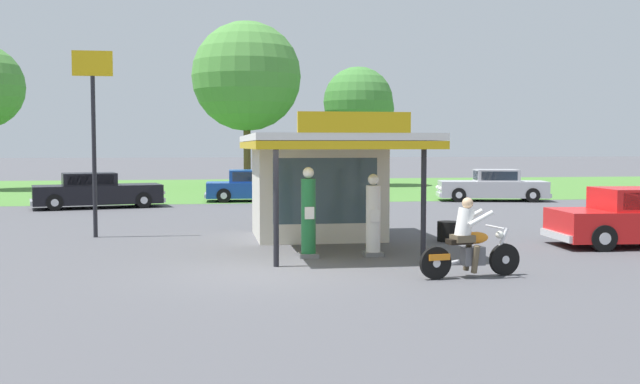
% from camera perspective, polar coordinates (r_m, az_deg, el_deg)
% --- Properties ---
extents(ground_plane, '(300.00, 300.00, 0.00)m').
position_cam_1_polar(ground_plane, '(15.26, -3.83, -6.17)').
color(ground_plane, '#4C4C51').
extents(grass_verge_strip, '(120.00, 24.00, 0.01)m').
position_cam_1_polar(grass_verge_strip, '(45.08, -7.19, 0.29)').
color(grass_verge_strip, '#477A33').
rests_on(grass_verge_strip, ground).
extents(service_station_kiosk, '(4.16, 7.17, 3.30)m').
position_cam_1_polar(service_station_kiosk, '(20.31, -0.05, 1.09)').
color(service_station_kiosk, beige).
rests_on(service_station_kiosk, ground).
extents(gas_pump_nearside, '(0.44, 0.44, 2.10)m').
position_cam_1_polar(gas_pump_nearside, '(16.99, -0.91, -1.88)').
color(gas_pump_nearside, slate).
rests_on(gas_pump_nearside, ground).
extents(gas_pump_offside, '(0.44, 0.44, 1.93)m').
position_cam_1_polar(gas_pump_offside, '(17.28, 4.14, -2.07)').
color(gas_pump_offside, slate).
rests_on(gas_pump_offside, ground).
extents(motorcycle_with_rider, '(2.15, 0.71, 1.58)m').
position_cam_1_polar(motorcycle_with_rider, '(14.75, 11.47, -4.01)').
color(motorcycle_with_rider, black).
rests_on(motorcycle_with_rider, ground).
extents(parked_car_back_row_centre, '(5.21, 2.11, 1.46)m').
position_cam_1_polar(parked_car_back_row_centre, '(34.52, -4.83, 0.38)').
color(parked_car_back_row_centre, '#19479E').
rests_on(parked_car_back_row_centre, ground).
extents(parked_car_back_row_centre_right, '(5.36, 2.83, 1.48)m').
position_cam_1_polar(parked_car_back_row_centre_right, '(35.45, 13.26, 0.41)').
color(parked_car_back_row_centre_right, '#B7B7BC').
rests_on(parked_car_back_row_centre_right, ground).
extents(parked_car_second_row_spare, '(5.59, 3.02, 1.47)m').
position_cam_1_polar(parked_car_second_row_spare, '(32.06, -16.95, 0.03)').
color(parked_car_second_row_spare, black).
rests_on(parked_car_second_row_spare, ground).
extents(tree_oak_centre, '(6.95, 6.95, 10.48)m').
position_cam_1_polar(tree_oak_centre, '(47.53, -5.56, 8.78)').
color(tree_oak_centre, brown).
rests_on(tree_oak_centre, ground).
extents(tree_oak_left, '(4.75, 4.50, 7.68)m').
position_cam_1_polar(tree_oak_left, '(48.03, 3.21, 6.81)').
color(tree_oak_left, brown).
rests_on(tree_oak_left, ground).
extents(roadside_pole_sign, '(1.10, 0.12, 5.24)m').
position_cam_1_polar(roadside_pole_sign, '(21.67, -17.17, 5.96)').
color(roadside_pole_sign, black).
rests_on(roadside_pole_sign, ground).
extents(spare_tire_stack, '(0.60, 0.60, 0.54)m').
position_cam_1_polar(spare_tire_stack, '(20.23, 9.92, -3.03)').
color(spare_tire_stack, black).
rests_on(spare_tire_stack, ground).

